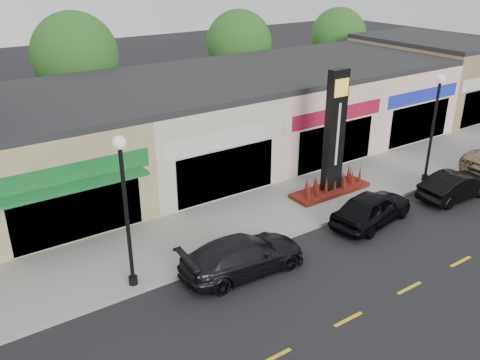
{
  "coord_description": "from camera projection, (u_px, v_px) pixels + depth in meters",
  "views": [
    {
      "loc": [
        -13.25,
        -11.88,
        10.68
      ],
      "look_at": [
        -2.45,
        4.0,
        2.21
      ],
      "focal_mm": 38.0,
      "sensor_mm": 36.0,
      "label": 1
    }
  ],
  "objects": [
    {
      "name": "ground",
      "position": [
        348.0,
        251.0,
        20.12
      ],
      "size": [
        120.0,
        120.0,
        0.0
      ],
      "primitive_type": "plane",
      "color": "black",
      "rests_on": "ground"
    },
    {
      "name": "sidewalk",
      "position": [
        280.0,
        208.0,
        23.38
      ],
      "size": [
        52.0,
        4.3,
        0.15
      ],
      "primitive_type": "cube",
      "color": "gray",
      "rests_on": "ground"
    },
    {
      "name": "curb",
      "position": [
        312.0,
        228.0,
        21.68
      ],
      "size": [
        52.0,
        0.2,
        0.15
      ],
      "primitive_type": "cube",
      "color": "gray",
      "rests_on": "ground"
    },
    {
      "name": "shop_beige",
      "position": [
        41.0,
        152.0,
        23.45
      ],
      "size": [
        7.0,
        10.85,
        4.8
      ],
      "color": "tan",
      "rests_on": "ground"
    },
    {
      "name": "shop_cream",
      "position": [
        176.0,
        126.0,
        27.06
      ],
      "size": [
        7.0,
        10.01,
        4.8
      ],
      "color": "beige",
      "rests_on": "ground"
    },
    {
      "name": "shop_pink_w",
      "position": [
        279.0,
        106.0,
        30.66
      ],
      "size": [
        7.0,
        10.01,
        4.8
      ],
      "color": "beige",
      "rests_on": "ground"
    },
    {
      "name": "shop_pink_e",
      "position": [
        361.0,
        91.0,
        34.26
      ],
      "size": [
        7.0,
        10.01,
        4.8
      ],
      "color": "beige",
      "rests_on": "ground"
    },
    {
      "name": "shop_tan",
      "position": [
        427.0,
        74.0,
        37.77
      ],
      "size": [
        7.0,
        10.01,
        5.3
      ],
      "color": "#8E7552",
      "rests_on": "ground"
    },
    {
      "name": "tree_rear_west",
      "position": [
        75.0,
        55.0,
        30.71
      ],
      "size": [
        5.2,
        5.2,
        7.83
      ],
      "color": "#382619",
      "rests_on": "ground"
    },
    {
      "name": "tree_rear_mid",
      "position": [
        239.0,
        43.0,
        37.02
      ],
      "size": [
        4.8,
        4.8,
        7.29
      ],
      "color": "#382619",
      "rests_on": "ground"
    },
    {
      "name": "tree_rear_east",
      "position": [
        338.0,
        36.0,
        42.27
      ],
      "size": [
        4.6,
        4.6,
        6.94
      ],
      "color": "#382619",
      "rests_on": "ground"
    },
    {
      "name": "lamp_west_near",
      "position": [
        125.0,
        199.0,
        16.49
      ],
      "size": [
        0.44,
        0.44,
        5.47
      ],
      "color": "black",
      "rests_on": "sidewalk"
    },
    {
      "name": "lamp_east_near",
      "position": [
        434.0,
        118.0,
        24.72
      ],
      "size": [
        0.44,
        0.44,
        5.47
      ],
      "color": "black",
      "rests_on": "sidewalk"
    },
    {
      "name": "pylon_sign",
      "position": [
        333.0,
        151.0,
        23.92
      ],
      "size": [
        4.2,
        1.3,
        6.0
      ],
      "color": "#58170F",
      "rests_on": "sidewalk"
    },
    {
      "name": "car_dark_sedan",
      "position": [
        243.0,
        255.0,
        18.51
      ],
      "size": [
        2.18,
        4.9,
        1.4
      ],
      "primitive_type": "imported",
      "rotation": [
        0.0,
        0.0,
        1.52
      ],
      "color": "black",
      "rests_on": "ground"
    },
    {
      "name": "car_black_sedan",
      "position": [
        372.0,
        208.0,
        21.91
      ],
      "size": [
        2.41,
        4.54,
        1.47
      ],
      "primitive_type": "imported",
      "rotation": [
        0.0,
        0.0,
        1.73
      ],
      "color": "black",
      "rests_on": "ground"
    },
    {
      "name": "car_black_conv",
      "position": [
        456.0,
        186.0,
        24.21
      ],
      "size": [
        1.56,
        4.12,
        1.34
      ],
      "primitive_type": "imported",
      "rotation": [
        0.0,
        0.0,
        1.54
      ],
      "color": "black",
      "rests_on": "ground"
    }
  ]
}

